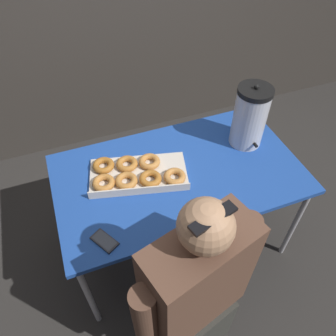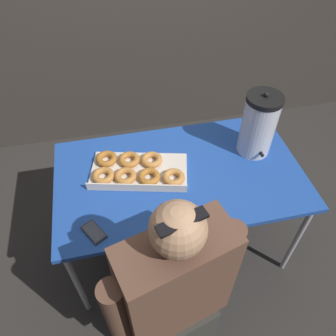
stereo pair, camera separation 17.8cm
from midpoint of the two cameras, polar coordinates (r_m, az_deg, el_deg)
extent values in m
plane|color=#2D2B28|center=(2.40, -0.66, -12.21)|extent=(12.00, 12.00, 0.00)
cube|color=#1E479E|center=(1.84, -0.85, -1.20)|extent=(1.38, 0.80, 0.03)
cylinder|color=#ADADB2|center=(1.92, -16.38, -20.87)|extent=(0.03, 0.03, 0.67)
cylinder|color=#ADADB2|center=(2.17, 19.00, -9.37)|extent=(0.03, 0.03, 0.67)
cylinder|color=#ADADB2|center=(2.31, -19.13, -5.01)|extent=(0.03, 0.03, 0.67)
cylinder|color=#ADADB2|center=(2.52, 10.32, 2.91)|extent=(0.03, 0.03, 0.67)
cube|color=beige|center=(1.83, -7.92, -1.23)|extent=(0.58, 0.40, 0.02)
cube|color=beige|center=(1.72, -7.91, -3.98)|extent=(0.52, 0.13, 0.04)
torus|color=#BB7937|center=(1.79, -13.96, -2.71)|extent=(0.17, 0.17, 0.04)
torus|color=#BC7A38|center=(1.77, -10.14, -2.37)|extent=(0.14, 0.14, 0.04)
torus|color=#AC6A27|center=(1.77, -5.97, -2.03)|extent=(0.14, 0.14, 0.04)
torus|color=#C3803E|center=(1.77, -1.70, -1.67)|extent=(0.17, 0.17, 0.04)
torus|color=#A96624|center=(1.88, -13.85, 0.29)|extent=(0.16, 0.16, 0.04)
torus|color=#B3712F|center=(1.86, -9.89, 0.57)|extent=(0.17, 0.17, 0.04)
torus|color=#C17F3D|center=(1.85, -5.99, 0.96)|extent=(0.14, 0.14, 0.04)
cylinder|color=silver|center=(1.94, 11.45, 8.28)|extent=(0.19, 0.19, 0.35)
cylinder|color=black|center=(1.83, 12.33, 12.87)|extent=(0.20, 0.20, 0.03)
sphere|color=black|center=(1.82, 12.46, 13.53)|extent=(0.03, 0.03, 0.03)
cylinder|color=black|center=(1.95, 12.37, 3.96)|extent=(0.02, 0.05, 0.02)
cube|color=black|center=(1.61, -14.20, -12.40)|extent=(0.13, 0.15, 0.01)
cube|color=#2D333D|center=(1.61, -14.23, -12.29)|extent=(0.11, 0.13, 0.00)
cube|color=#33332D|center=(1.93, 1.17, -25.39)|extent=(0.42, 0.34, 0.45)
cube|color=brown|center=(1.44, 1.50, -19.04)|extent=(0.50, 0.32, 0.60)
sphere|color=tan|center=(1.08, 1.91, -10.40)|extent=(0.20, 0.20, 0.20)
cube|color=black|center=(1.01, 2.88, -8.98)|extent=(0.17, 0.09, 0.01)
cylinder|color=brown|center=(1.55, 9.44, -14.07)|extent=(0.10, 0.10, 0.48)
cylinder|color=brown|center=(1.42, -7.85, -25.05)|extent=(0.10, 0.10, 0.48)
camera|label=1|loc=(0.09, -92.87, -3.06)|focal=35.00mm
camera|label=2|loc=(0.09, 87.13, 3.06)|focal=35.00mm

